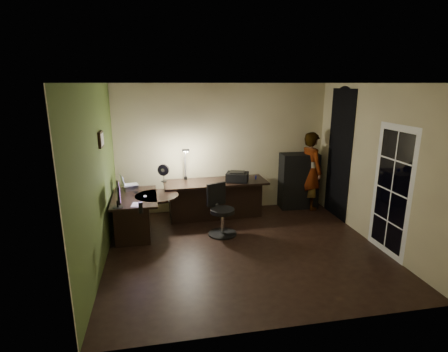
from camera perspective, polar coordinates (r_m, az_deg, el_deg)
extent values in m
cube|color=black|center=(6.02, 3.33, -11.78)|extent=(4.50, 4.00, 0.01)
cube|color=silver|center=(5.38, 3.78, 14.96)|extent=(4.50, 4.00, 0.01)
cube|color=#BDB186|center=(7.46, -0.23, 4.51)|extent=(4.50, 0.01, 2.70)
cube|color=#BDB186|center=(3.73, 11.15, -6.59)|extent=(4.50, 0.01, 2.70)
cube|color=#BDB186|center=(5.46, -20.06, -0.30)|extent=(0.01, 4.00, 2.70)
cube|color=#BDB186|center=(6.47, 23.30, 1.66)|extent=(0.01, 4.00, 2.70)
cube|color=#455A24|center=(5.46, -19.90, -0.29)|extent=(0.00, 4.00, 2.70)
cube|color=black|center=(7.43, 18.30, 3.32)|extent=(0.01, 0.90, 2.60)
cube|color=white|center=(6.10, 25.69, -2.28)|extent=(0.02, 0.92, 2.10)
cube|color=black|center=(5.79, -19.48, 5.65)|extent=(0.04, 0.30, 0.25)
cube|color=black|center=(6.59, -14.21, -6.27)|extent=(0.82, 1.29, 0.73)
cube|color=black|center=(7.18, -1.38, -3.86)|extent=(2.10, 0.80, 0.78)
cube|color=black|center=(7.89, 12.06, -0.76)|extent=(0.83, 0.44, 1.22)
cube|color=silver|center=(6.86, -15.04, -1.87)|extent=(0.31, 0.29, 0.10)
cube|color=silver|center=(6.82, -15.12, -0.61)|extent=(0.36, 0.35, 0.20)
cube|color=black|center=(5.94, -17.01, -3.66)|extent=(0.15, 0.45, 0.29)
ellipsoid|color=silver|center=(6.41, -12.77, -3.24)|extent=(0.07, 0.10, 0.03)
cube|color=black|center=(6.70, -14.13, -2.64)|extent=(0.11, 0.16, 0.01)
cube|color=black|center=(6.12, -9.04, -4.02)|extent=(0.01, 0.14, 0.01)
cylinder|color=black|center=(5.64, -13.44, -5.04)|extent=(0.08, 0.08, 0.18)
cube|color=silver|center=(6.04, -14.06, -4.56)|extent=(0.19, 0.25, 0.01)
cube|color=black|center=(7.04, -9.84, 0.50)|extent=(0.26, 0.20, 0.36)
cube|color=#0C118A|center=(7.16, 4.57, -0.16)|extent=(0.22, 0.13, 0.10)
cube|color=black|center=(7.01, 2.18, -0.06)|extent=(0.52, 0.47, 0.19)
cube|color=black|center=(7.10, -6.37, 2.25)|extent=(0.22, 0.35, 0.72)
cube|color=black|center=(6.35, -0.26, -5.66)|extent=(0.68, 0.68, 0.93)
imported|color=#D8A88C|center=(7.83, 13.96, 0.82)|extent=(0.54, 0.69, 1.70)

